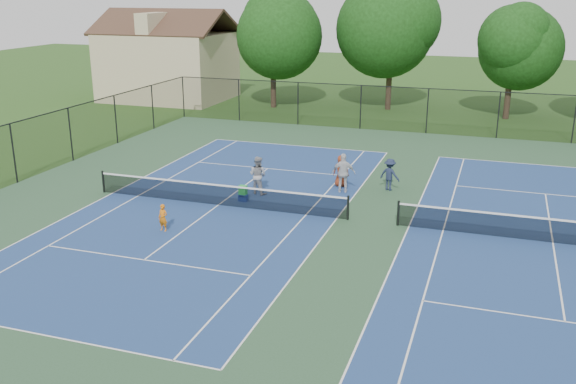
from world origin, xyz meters
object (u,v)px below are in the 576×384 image
(tree_back_c, at_px, (513,43))
(ball_crate, at_px, (243,198))
(child_player, at_px, (163,218))
(bystander_c, at_px, (341,171))
(bystander_b, at_px, (390,175))
(bystander_a, at_px, (343,173))
(tree_back_b, at_px, (392,24))
(instructor, at_px, (258,175))
(clapboard_house, at_px, (168,63))
(tree_back_a, at_px, (273,31))
(ball_hopper, at_px, (243,190))

(tree_back_c, distance_m, ball_crate, 27.08)
(child_player, distance_m, bystander_c, 9.70)
(ball_crate, bearing_deg, bystander_b, 32.02)
(child_player, distance_m, bystander_a, 9.17)
(bystander_b, bearing_deg, tree_back_b, -61.81)
(tree_back_b, relative_size, tree_back_c, 1.19)
(child_player, xyz_separation_m, instructor, (1.84, 5.75, 0.35))
(bystander_a, height_order, bystander_b, bystander_a)
(tree_back_c, relative_size, clapboard_house, 0.78)
(tree_back_a, xyz_separation_m, tree_back_b, (9.00, 2.00, 0.56))
(tree_back_b, relative_size, bystander_a, 5.29)
(child_player, bearing_deg, tree_back_a, 108.01)
(bystander_c, bearing_deg, child_player, 46.35)
(instructor, distance_m, ball_crate, 1.47)
(bystander_c, bearing_deg, ball_hopper, 34.01)
(bystander_a, bearing_deg, tree_back_c, -121.05)
(instructor, distance_m, bystander_a, 4.05)
(tree_back_b, distance_m, bystander_a, 23.12)
(tree_back_c, distance_m, bystander_c, 22.27)
(child_player, bearing_deg, bystander_b, 54.58)
(child_player, height_order, instructor, instructor)
(instructor, height_order, ball_hopper, instructor)
(child_player, bearing_deg, ball_crate, 77.75)
(tree_back_c, bearing_deg, tree_back_a, -176.82)
(tree_back_c, height_order, bystander_c, tree_back_c)
(ball_crate, bearing_deg, tree_back_a, 106.48)
(tree_back_c, distance_m, bystander_a, 22.96)
(ball_crate, bearing_deg, ball_hopper, 90.00)
(child_player, xyz_separation_m, ball_hopper, (1.59, 4.50, -0.02))
(ball_crate, bearing_deg, clapboard_house, 124.94)
(instructor, relative_size, bystander_b, 1.16)
(tree_back_b, xyz_separation_m, bystander_b, (3.87, -21.31, -5.82))
(ball_hopper, bearing_deg, tree_back_a, 106.48)
(bystander_b, bearing_deg, instructor, 41.49)
(tree_back_a, distance_m, ball_crate, 24.78)
(clapboard_house, relative_size, bystander_a, 5.69)
(clapboard_house, bearing_deg, bystander_a, -45.68)
(bystander_b, bearing_deg, bystander_a, 44.97)
(instructor, bearing_deg, bystander_b, -144.74)
(bystander_c, relative_size, ball_crate, 3.81)
(bystander_a, xyz_separation_m, ball_hopper, (-4.02, -2.74, -0.42))
(tree_back_a, height_order, bystander_b, tree_back_a)
(instructor, xyz_separation_m, bystander_b, (5.79, 2.53, -0.13))
(bystander_b, distance_m, ball_hopper, 7.12)
(tree_back_c, relative_size, child_player, 7.56)
(clapboard_house, xyz_separation_m, bystander_c, (20.50, -20.44, -2.31))
(tree_back_b, relative_size, bystander_b, 6.43)
(tree_back_c, bearing_deg, clapboard_house, -180.00)
(bystander_c, bearing_deg, instructor, 24.22)
(clapboard_house, height_order, bystander_a, clapboard_house)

